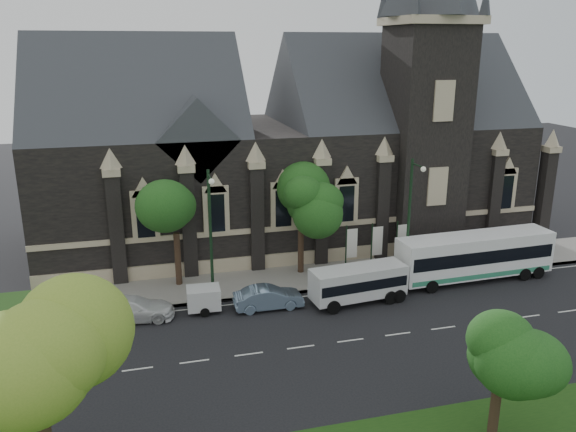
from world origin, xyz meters
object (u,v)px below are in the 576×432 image
object	(u,v)px
banner_flag_center	(375,244)
shuttle_bus	(359,282)
sedan	(268,298)
street_lamp_near	(410,214)
banner_flag_right	(400,242)
tree_park_near	(42,351)
street_lamp_mid	(211,230)
car_far_white	(132,309)
tree_walk_right	(303,198)
tour_coach	(475,255)
tree_walk_left	(178,208)
box_trailer	(204,298)
banner_flag_left	(350,246)
tree_park_east	(504,339)
car_far_red	(48,322)

from	to	relation	value
banner_flag_center	shuttle_bus	bearing A→B (deg)	-124.81
sedan	street_lamp_near	bearing A→B (deg)	-80.55
banner_flag_right	shuttle_bus	distance (m)	6.60
tree_park_near	street_lamp_mid	distance (m)	17.71
sedan	car_far_white	distance (m)	8.58
tree_park_near	tree_walk_right	distance (m)	24.58
street_lamp_mid	tour_coach	size ratio (longest dim) A/B	0.76
tree_walk_left	car_far_white	world-z (taller)	tree_walk_left
tour_coach	box_trailer	xyz separation A→B (m)	(-19.65, -0.22, -0.94)
tree_walk_left	street_lamp_mid	size ratio (longest dim) A/B	0.85
tree_walk_left	street_lamp_mid	world-z (taller)	street_lamp_mid
shuttle_bus	box_trailer	bearing A→B (deg)	167.22
banner_flag_left	banner_flag_right	world-z (taller)	same
banner_flag_center	tour_coach	bearing A→B (deg)	-22.99
tree_walk_right	tree_walk_left	distance (m)	9.01
tree_park_east	tree_walk_left	distance (m)	23.36
banner_flag_center	tour_coach	distance (m)	7.19
tree_walk_right	sedan	bearing A→B (deg)	-125.85
banner_flag_left	banner_flag_center	bearing A→B (deg)	0.00
tree_park_east	box_trailer	bearing A→B (deg)	125.56
tree_walk_left	banner_flag_center	distance (m)	14.58
tree_walk_left	car_far_red	size ratio (longest dim) A/B	2.10
tree_park_near	shuttle_bus	size ratio (longest dim) A/B	1.30
banner_flag_left	tour_coach	bearing A→B (deg)	-18.03
shuttle_bus	tour_coach	bearing A→B (deg)	2.79
street_lamp_near	car_far_red	size ratio (longest dim) A/B	2.47
car_far_red	street_lamp_mid	bearing A→B (deg)	-77.94
tree_walk_left	car_far_red	bearing A→B (deg)	-148.89
shuttle_bus	sedan	bearing A→B (deg)	168.30
banner_flag_center	sedan	bearing A→B (deg)	-157.87
banner_flag_left	tour_coach	xyz separation A→B (m)	(8.60, -2.80, -0.52)
street_lamp_mid	car_far_white	xyz separation A→B (m)	(-5.21, -1.14, -4.36)
tree_park_near	box_trailer	xyz separation A→B (m)	(7.00, 14.75, -5.49)
shuttle_bus	car_far_white	xyz separation A→B (m)	(-14.54, 1.20, -0.69)
banner_flag_right	street_lamp_near	bearing A→B (deg)	-98.56
tree_park_east	banner_flag_right	bearing A→B (deg)	77.35
banner_flag_left	banner_flag_center	world-z (taller)	same
banner_flag_left	car_far_red	distance (m)	20.73
street_lamp_near	box_trailer	size ratio (longest dim) A/B	2.92
street_lamp_near	banner_flag_left	bearing A→B (deg)	152.82
tour_coach	car_far_white	xyz separation A→B (m)	(-24.09, -0.25, -1.12)
car_far_white	tree_park_near	bearing A→B (deg)	175.97
tree_park_near	tour_coach	world-z (taller)	tree_park_near
tree_park_near	tree_walk_left	bearing A→B (deg)	72.95
banner_flag_center	banner_flag_left	bearing A→B (deg)	180.00
tree_walk_left	shuttle_bus	size ratio (longest dim) A/B	1.16
tree_park_east	tour_coach	bearing A→B (deg)	60.70
shuttle_bus	sedan	distance (m)	6.05
banner_flag_left	tree_walk_right	bearing A→B (deg)	150.90
tree_walk_left	shuttle_bus	world-z (taller)	tree_walk_left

